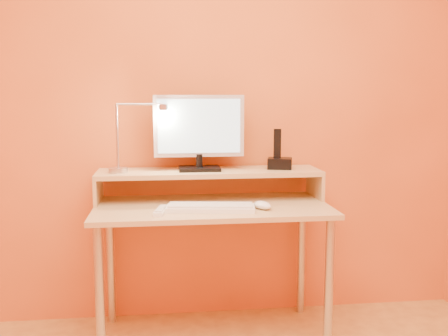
{
  "coord_description": "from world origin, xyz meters",
  "views": [
    {
      "loc": [
        -0.24,
        -1.36,
        1.28
      ],
      "look_at": [
        0.06,
        1.13,
        0.92
      ],
      "focal_mm": 40.49,
      "sensor_mm": 36.0,
      "label": 1
    }
  ],
  "objects": [
    {
      "name": "desk_lower",
      "position": [
        0.0,
        1.18,
        0.71
      ],
      "size": [
        1.2,
        0.6,
        0.02
      ],
      "primitive_type": "cube",
      "color": "tan",
      "rests_on": "floor"
    },
    {
      "name": "desk_leg_fl",
      "position": [
        -0.55,
        0.93,
        0.35
      ],
      "size": [
        0.04,
        0.04,
        0.69
      ],
      "primitive_type": "cylinder",
      "color": "#B5B5BE",
      "rests_on": "floor"
    },
    {
      "name": "keyboard",
      "position": [
        -0.02,
        1.05,
        0.73
      ],
      "size": [
        0.45,
        0.2,
        0.02
      ],
      "primitive_type": "cube",
      "rotation": [
        0.0,
        0.0,
        -0.14
      ],
      "color": "white",
      "rests_on": "desk_lower"
    },
    {
      "name": "monitor_back",
      "position": [
        -0.05,
        1.36,
        1.12
      ],
      "size": [
        0.43,
        0.01,
        0.28
      ],
      "primitive_type": "cube",
      "rotation": [
        0.0,
        0.0,
        0.01
      ],
      "color": "black",
      "rests_on": "monitor_panel"
    },
    {
      "name": "monitor_neck",
      "position": [
        -0.05,
        1.33,
        0.93
      ],
      "size": [
        0.04,
        0.04,
        0.07
      ],
      "primitive_type": "cylinder",
      "color": "black",
      "rests_on": "monitor_foot"
    },
    {
      "name": "wall_back",
      "position": [
        0.0,
        1.5,
        1.25
      ],
      "size": [
        3.0,
        0.04,
        2.5
      ],
      "primitive_type": "cube",
      "color": "orange",
      "rests_on": "floor"
    },
    {
      "name": "monitor_screen",
      "position": [
        -0.05,
        1.32,
        1.12
      ],
      "size": [
        0.44,
        0.01,
        0.29
      ],
      "primitive_type": "cube",
      "rotation": [
        0.0,
        0.0,
        0.01
      ],
      "color": "#AFE5FF",
      "rests_on": "monitor_panel"
    },
    {
      "name": "monitor_foot",
      "position": [
        -0.05,
        1.33,
        0.89
      ],
      "size": [
        0.22,
        0.16,
        0.02
      ],
      "primitive_type": "cube",
      "color": "black",
      "rests_on": "desk_shelf"
    },
    {
      "name": "monitor_panel",
      "position": [
        -0.05,
        1.34,
        1.12
      ],
      "size": [
        0.48,
        0.04,
        0.33
      ],
      "primitive_type": "cube",
      "rotation": [
        0.0,
        0.0,
        0.01
      ],
      "color": "#B8B8C1",
      "rests_on": "monitor_neck"
    },
    {
      "name": "shelf_riser_left",
      "position": [
        -0.59,
        1.33,
        0.79
      ],
      "size": [
        0.02,
        0.3,
        0.14
      ],
      "primitive_type": "cube",
      "color": "tan",
      "rests_on": "desk_lower"
    },
    {
      "name": "mouse",
      "position": [
        0.24,
        1.06,
        0.74
      ],
      "size": [
        0.1,
        0.13,
        0.04
      ],
      "primitive_type": "ellipsoid",
      "rotation": [
        0.0,
        0.0,
        0.38
      ],
      "color": "white",
      "rests_on": "desk_lower"
    },
    {
      "name": "shelf_riser_right",
      "position": [
        0.59,
        1.33,
        0.79
      ],
      "size": [
        0.02,
        0.3,
        0.14
      ],
      "primitive_type": "cube",
      "color": "tan",
      "rests_on": "desk_lower"
    },
    {
      "name": "phone_dock",
      "position": [
        0.39,
        1.33,
        0.91
      ],
      "size": [
        0.15,
        0.13,
        0.06
      ],
      "primitive_type": "cube",
      "rotation": [
        0.0,
        0.0,
        -0.27
      ],
      "color": "black",
      "rests_on": "desk_shelf"
    },
    {
      "name": "desk_shelf",
      "position": [
        0.0,
        1.33,
        0.87
      ],
      "size": [
        1.2,
        0.3,
        0.02
      ],
      "primitive_type": "cube",
      "color": "tan",
      "rests_on": "desk_lower"
    },
    {
      "name": "lamp_bulb",
      "position": [
        -0.24,
        1.3,
        1.2
      ],
      "size": [
        0.03,
        0.03,
        0.0
      ],
      "primitive_type": "cylinder",
      "color": "#FFEAC6",
      "rests_on": "lamp_head"
    },
    {
      "name": "remote_control",
      "position": [
        -0.26,
        1.04,
        0.73
      ],
      "size": [
        0.08,
        0.18,
        0.02
      ],
      "primitive_type": "cube",
      "rotation": [
        0.0,
        0.0,
        -0.19
      ],
      "color": "white",
      "rests_on": "desk_lower"
    },
    {
      "name": "desk_leg_br",
      "position": [
        0.55,
        1.43,
        0.35
      ],
      "size": [
        0.04,
        0.04,
        0.69
      ],
      "primitive_type": "cylinder",
      "color": "#B5B5BE",
      "rests_on": "floor"
    },
    {
      "name": "phone_led",
      "position": [
        0.43,
        1.28,
        0.91
      ],
      "size": [
        0.01,
        0.0,
        0.04
      ],
      "primitive_type": "cube",
      "color": "#1E81F3",
      "rests_on": "phone_dock"
    },
    {
      "name": "lamp_post",
      "position": [
        -0.48,
        1.3,
        1.07
      ],
      "size": [
        0.01,
        0.01,
        0.33
      ],
      "primitive_type": "cylinder",
      "color": "#B5B5BE",
      "rests_on": "lamp_base"
    },
    {
      "name": "phone_handset",
      "position": [
        0.37,
        1.33,
        1.02
      ],
      "size": [
        0.05,
        0.03,
        0.16
      ],
      "primitive_type": "cube",
      "rotation": [
        0.0,
        0.0,
        -0.27
      ],
      "color": "black",
      "rests_on": "phone_dock"
    },
    {
      "name": "lamp_base",
      "position": [
        -0.48,
        1.3,
        0.89
      ],
      "size": [
        0.1,
        0.1,
        0.02
      ],
      "primitive_type": "cylinder",
      "color": "#B5B5BE",
      "rests_on": "desk_shelf"
    },
    {
      "name": "lamp_head",
      "position": [
        -0.24,
        1.3,
        1.22
      ],
      "size": [
        0.04,
        0.04,
        0.03
      ],
      "primitive_type": "cylinder",
      "color": "#B5B5BE",
      "rests_on": "lamp_arm"
    },
    {
      "name": "lamp_arm",
      "position": [
        -0.36,
        1.3,
        1.24
      ],
      "size": [
        0.24,
        0.01,
        0.01
      ],
      "primitive_type": "cylinder",
      "rotation": [
        0.0,
        1.57,
        0.0
      ],
      "color": "#B5B5BE",
      "rests_on": "lamp_post"
    },
    {
      "name": "desk_leg_fr",
      "position": [
        0.55,
        0.93,
        0.35
      ],
      "size": [
        0.04,
        0.04,
        0.69
      ],
      "primitive_type": "cylinder",
      "color": "#B5B5BE",
      "rests_on": "floor"
    },
    {
      "name": "desk_leg_bl",
      "position": [
        -0.55,
        1.43,
        0.35
      ],
      "size": [
        0.04,
        0.04,
        0.69
      ],
      "primitive_type": "cylinder",
      "color": "#B5B5BE",
      "rests_on": "floor"
    }
  ]
}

